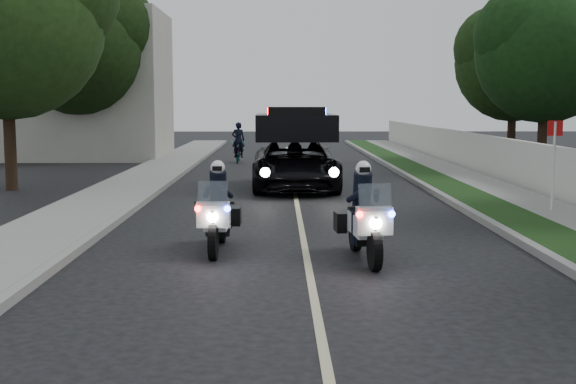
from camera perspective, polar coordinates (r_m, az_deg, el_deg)
ground at (r=10.47m, az=1.96°, el=-7.90°), size 120.00×120.00×0.00m
curb_right at (r=20.79m, az=12.02°, el=-0.45°), size 0.20×60.00×0.15m
grass_verge at (r=20.96m, az=13.88°, el=-0.43°), size 1.20×60.00×0.16m
sidewalk_right at (r=21.32m, az=17.26°, el=-0.42°), size 1.40×60.00×0.16m
property_wall at (r=21.58m, az=19.85°, el=1.36°), size 0.22×60.00×1.50m
curb_left at (r=20.60m, az=-10.83°, el=-0.49°), size 0.20×60.00×0.15m
sidewalk_left at (r=20.82m, az=-13.81°, el=-0.48°), size 2.00×60.00×0.16m
building_far at (r=37.36m, az=-15.63°, el=7.89°), size 8.00×6.00×7.00m
lane_marking at (r=20.30m, az=0.65°, el=-0.68°), size 0.12×50.00×0.01m
police_moto_left at (r=13.58m, az=-5.42°, el=-4.50°), size 0.70×1.94×1.64m
police_moto_right at (r=12.81m, az=5.86°, el=-5.20°), size 0.87×2.05×1.70m
police_suv at (r=23.15m, az=0.57°, el=0.25°), size 2.66×5.65×2.74m
bicycle at (r=33.68m, az=-3.84°, el=2.31°), size 0.65×1.83×0.96m
cyclist at (r=33.68m, az=-3.84°, el=2.31°), size 0.61×0.43×1.61m
sign_post at (r=18.67m, az=19.61°, el=-1.75°), size 0.39×0.39×2.34m
tree_right_c at (r=30.11m, az=18.88°, el=1.41°), size 5.71×5.71×8.81m
tree_right_e at (r=34.48m, az=16.74°, el=2.14°), size 6.43×6.43×8.56m
tree_left_near at (r=24.39m, az=-20.47°, el=0.15°), size 7.23×7.23×9.96m
tree_left_far at (r=34.78m, az=-15.52°, el=2.22°), size 6.94×6.94×9.76m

